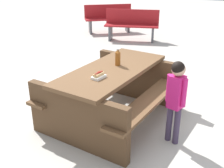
% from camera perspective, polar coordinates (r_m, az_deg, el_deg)
% --- Properties ---
extents(ground_plane, '(30.00, 30.00, 0.00)m').
position_cam_1_polar(ground_plane, '(4.02, -0.00, -6.88)').
color(ground_plane, '#B7B2A8').
rests_on(ground_plane, ground).
extents(picnic_table, '(2.01, 1.69, 0.75)m').
position_cam_1_polar(picnic_table, '(3.82, -0.00, -1.11)').
color(picnic_table, brown).
rests_on(picnic_table, ground).
extents(soda_bottle, '(0.07, 0.07, 0.24)m').
position_cam_1_polar(soda_bottle, '(3.78, 1.19, 5.44)').
color(soda_bottle, brown).
rests_on(soda_bottle, picnic_table).
extents(hotdog_tray, '(0.20, 0.15, 0.08)m').
position_cam_1_polar(hotdog_tray, '(3.37, -2.73, 1.69)').
color(hotdog_tray, white).
rests_on(hotdog_tray, picnic_table).
extents(child_in_coat, '(0.19, 0.25, 1.05)m').
position_cam_1_polar(child_in_coat, '(3.28, 12.97, -1.68)').
color(child_in_coat, '#3F334C').
rests_on(child_in_coat, ground).
extents(park_bench_near, '(1.17, 1.47, 0.85)m').
position_cam_1_polar(park_bench_near, '(9.04, -0.69, 13.37)').
color(park_bench_near, maroon).
rests_on(park_bench_near, ground).
extents(park_bench_mid, '(0.73, 1.55, 0.85)m').
position_cam_1_polar(park_bench_mid, '(8.05, 4.07, 12.06)').
color(park_bench_mid, maroon).
rests_on(park_bench_mid, ground).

